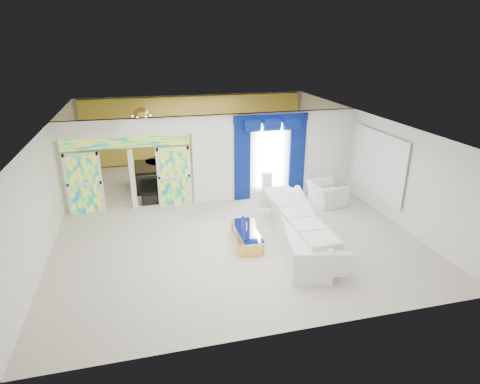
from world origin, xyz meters
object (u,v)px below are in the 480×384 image
object	(u,v)px
white_sofa	(297,229)
console_table	(275,192)
grand_piano	(153,176)
armchair	(326,194)
coffee_table	(247,237)

from	to	relation	value
white_sofa	console_table	size ratio (longest dim) A/B	3.89
white_sofa	grand_piano	world-z (taller)	grand_piano
console_table	armchair	bearing A→B (deg)	-33.63
console_table	grand_piano	distance (m)	4.66
console_table	armchair	world-z (taller)	armchair
white_sofa	grand_piano	bearing A→B (deg)	135.31
white_sofa	console_table	distance (m)	3.38
white_sofa	armchair	world-z (taller)	white_sofa
white_sofa	console_table	bearing A→B (deg)	93.20
console_table	grand_piano	bearing A→B (deg)	152.80
coffee_table	console_table	world-z (taller)	console_table
armchair	grand_piano	xyz separation A→B (m)	(-5.65, 3.13, 0.06)
white_sofa	console_table	world-z (taller)	white_sofa
coffee_table	armchair	xyz separation A→B (m)	(3.35, 2.03, 0.20)
armchair	white_sofa	bearing A→B (deg)	133.19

